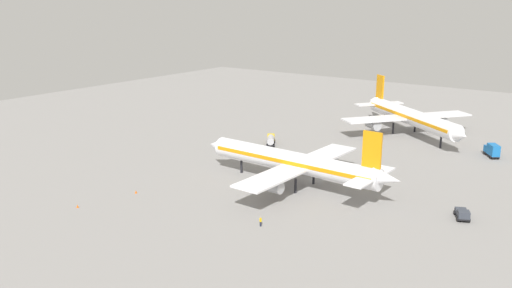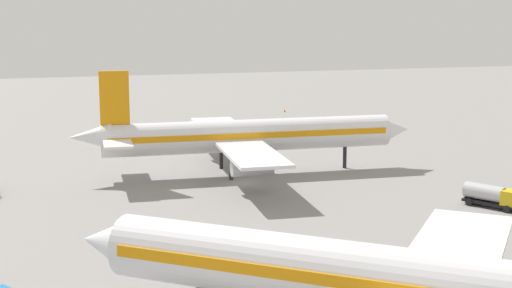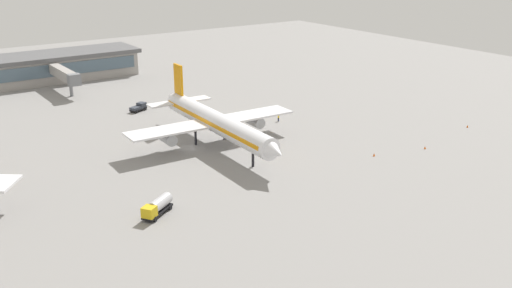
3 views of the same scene
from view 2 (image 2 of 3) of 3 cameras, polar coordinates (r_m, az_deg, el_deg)
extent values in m
plane|color=gray|center=(97.80, -0.98, -2.87)|extent=(288.00, 288.00, 0.00)
cylinder|color=white|center=(102.21, -0.54, 0.64)|extent=(5.44, 38.68, 4.24)
cone|color=white|center=(108.55, 10.11, 1.06)|extent=(4.16, 4.37, 4.03)
cone|color=white|center=(99.67, -12.14, 0.51)|extent=(3.56, 5.41, 3.39)
cube|color=orange|center=(102.15, -0.54, 0.81)|extent=(5.48, 37.14, 0.76)
cube|color=white|center=(101.88, -1.60, 0.36)|extent=(36.81, 7.31, 0.38)
cylinder|color=#A5A8AD|center=(112.05, -2.66, 0.52)|extent=(2.49, 5.08, 2.33)
cylinder|color=#A5A8AD|center=(92.34, -0.30, -1.65)|extent=(2.49, 5.08, 2.33)
cube|color=white|center=(99.81, -10.30, 0.47)|extent=(14.76, 3.91, 0.31)
cube|color=orange|center=(99.05, -10.40, 3.37)|extent=(0.57, 3.71, 6.79)
cylinder|color=black|center=(106.63, 6.56, -0.99)|extent=(0.51, 0.51, 2.97)
cylinder|color=black|center=(105.54, -2.58, -1.05)|extent=(0.51, 0.51, 2.97)
cylinder|color=black|center=(99.02, -1.84, -1.82)|extent=(0.51, 0.51, 2.97)
cylinder|color=white|center=(50.04, 10.75, -10.02)|extent=(28.17, 34.86, 4.46)
cone|color=white|center=(57.95, -10.80, -7.13)|extent=(6.07, 6.11, 4.23)
cube|color=orange|center=(49.93, 10.76, -9.66)|extent=(27.25, 33.63, 0.80)
cylinder|color=#A5A8AD|center=(60.44, 14.69, -8.54)|extent=(5.15, 5.67, 2.45)
cube|color=black|center=(90.10, 16.97, -4.16)|extent=(6.32, 5.03, 0.30)
cube|color=gold|center=(88.99, 18.31, -3.79)|extent=(2.54, 2.57, 1.60)
cylinder|color=#B7B7BC|center=(90.21, 16.48, -3.43)|extent=(4.75, 3.96, 1.80)
cylinder|color=black|center=(88.43, 17.99, -4.60)|extent=(0.83, 0.69, 0.80)
cylinder|color=black|center=(91.87, 15.97, -3.92)|extent=(0.83, 0.69, 0.80)
cylinder|color=black|center=(90.21, 15.43, -4.16)|extent=(0.83, 0.69, 0.80)
cylinder|color=#1E2338|center=(121.63, -6.08, -0.04)|extent=(0.44, 0.44, 0.85)
cylinder|color=yellow|center=(121.50, -6.08, 0.29)|extent=(0.52, 0.52, 0.60)
sphere|color=tan|center=(121.43, -6.09, 0.48)|extent=(0.22, 0.22, 0.22)
cylinder|color=yellow|center=(121.68, -6.16, 0.31)|extent=(0.10, 0.10, 0.54)
cylinder|color=yellow|center=(121.32, -6.01, 0.28)|extent=(0.10, 0.10, 0.54)
cone|color=#EA590C|center=(130.75, 6.57, 0.64)|extent=(0.44, 0.44, 0.60)
cone|color=#EA590C|center=(159.06, 2.13, 2.48)|extent=(0.44, 0.44, 0.60)
cone|color=#EA590C|center=(142.37, 5.96, 1.47)|extent=(0.44, 0.44, 0.60)
camera|label=1|loc=(188.94, -24.93, 13.93)|focal=37.44mm
camera|label=3|loc=(129.18, 58.20, 13.28)|focal=40.53mm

